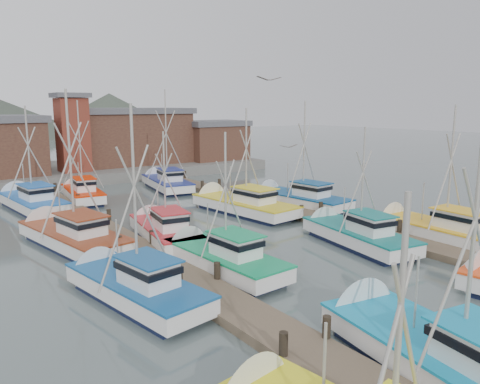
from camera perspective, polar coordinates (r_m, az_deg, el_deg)
ground at (r=27.47m, az=5.50°, el=-7.39°), size 260.00×260.00×0.00m
dock_left at (r=27.04m, az=-11.69°, el=-7.40°), size 2.30×46.00×1.50m
dock_right at (r=34.90m, az=9.75°, el=-3.25°), size 2.30×46.00×1.50m
quay at (r=59.66m, az=-18.70°, el=2.43°), size 44.00×16.00×1.20m
shed_center at (r=61.29m, az=-13.54°, el=6.74°), size 14.84×9.54×6.90m
shed_right at (r=63.79m, az=-3.24°, el=6.38°), size 8.48×6.36×5.20m
lookout_tower at (r=54.81m, az=-19.74°, el=6.90°), size 3.60×3.60×8.50m
boat_0 at (r=16.82m, az=23.18°, el=-17.82°), size 4.65×10.36×9.37m
boat_4 at (r=24.50m, az=-2.67°, el=-7.93°), size 3.16×8.49×7.83m
boat_5 at (r=29.58m, az=13.58°, el=-4.97°), size 4.03×8.91×7.91m
boat_6 at (r=21.41m, az=-13.26°, el=-10.97°), size 3.87×8.78×9.20m
boat_7 at (r=32.17m, az=22.67°, el=-4.24°), size 3.79×9.26×9.28m
boat_8 at (r=30.00m, az=-9.38°, el=-4.59°), size 3.86×8.65×7.57m
boat_9 at (r=37.21m, az=-0.07°, el=-1.49°), size 4.15×10.31×9.15m
boat_10 at (r=30.24m, az=-20.08°, el=-4.96°), size 4.51×10.03×10.22m
boat_11 at (r=39.80m, az=6.86°, el=-0.77°), size 3.90×9.57×9.60m
boat_12 at (r=44.37m, az=-18.75°, el=-0.09°), size 3.71×8.42×9.50m
boat_13 at (r=48.40m, az=-9.10°, el=1.19°), size 4.41×9.70×10.77m
boat_14 at (r=42.20m, az=-24.26°, el=-0.99°), size 3.92×9.86×9.27m
gull_near at (r=23.37m, az=3.58°, el=13.57°), size 1.55×0.63×0.24m
gull_far at (r=33.19m, az=5.97°, el=5.53°), size 1.54×0.61×0.24m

